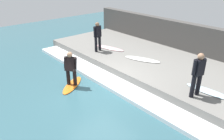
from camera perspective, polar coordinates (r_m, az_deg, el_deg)
ground_plane at (r=9.08m, az=-2.91°, el=-5.08°), size 28.00×28.00×0.00m
concrete_ledge at (r=11.09m, az=10.53°, el=1.68°), size 4.40×12.43×0.47m
back_wall at (r=12.77m, az=17.79°, el=7.53°), size 0.50×13.05×1.94m
wave_foam_crest at (r=9.39m, az=0.12°, el=-3.38°), size 0.94×11.81×0.16m
surfboard_riding at (r=9.49m, az=-10.35°, el=-3.86°), size 1.59×1.32×0.06m
surfer_riding at (r=9.12m, az=-10.75°, el=0.80°), size 0.56×0.55×1.47m
surfer_waiting_near at (r=7.87m, az=21.54°, el=-0.67°), size 0.53×0.28×1.59m
surfboard_waiting_near at (r=8.67m, az=24.04°, el=-5.18°), size 0.56×1.74×0.06m
surfer_waiting_far at (r=11.69m, az=-3.78°, el=9.07°), size 0.53×0.29×1.57m
surfboard_waiting_far at (r=12.31m, az=-0.65°, el=5.79°), size 0.93×1.92×0.06m
surfboard_spare at (r=10.83m, az=7.88°, el=2.80°), size 1.14×1.87×0.06m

